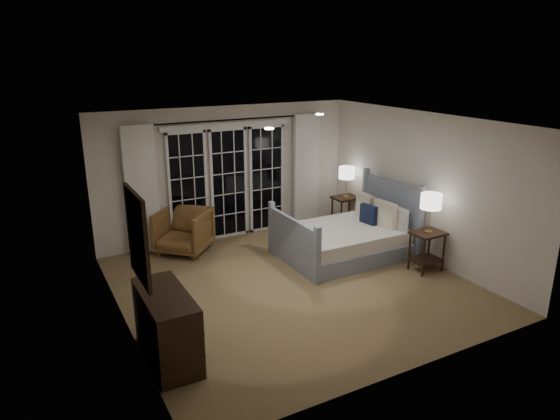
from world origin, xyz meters
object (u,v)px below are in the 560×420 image
bed (347,238)px  nightstand_left (427,245)px  lamp_right (347,173)px  lamp_left (431,202)px  dresser (167,326)px  nightstand_right (345,207)px  armchair (184,231)px

bed → nightstand_left: (0.76, -1.14, 0.12)m
lamp_right → lamp_left: bearing=-91.6°
bed → dresser: 3.98m
nightstand_right → dresser: size_ratio=0.56×
lamp_left → lamp_right: (0.06, 2.35, -0.03)m
nightstand_right → armchair: armchair is taller
bed → nightstand_right: (0.83, 1.21, 0.11)m
lamp_left → lamp_right: size_ratio=1.04×
bed → lamp_left: lamp_left is taller
nightstand_left → armchair: (-3.22, 2.65, -0.05)m
lamp_left → dresser: lamp_left is taller
lamp_right → armchair: (-3.29, 0.30, -0.75)m
nightstand_left → armchair: bearing=140.6°
nightstand_right → armchair: bearing=174.9°
lamp_left → lamp_right: bearing=88.4°
lamp_left → bed: bearing=123.8°
armchair → nightstand_left: bearing=4.5°
nightstand_left → nightstand_right: 2.35m
lamp_right → armchair: bearing=174.9°
dresser → lamp_right: bearing=31.9°
nightstand_right → lamp_left: bearing=-91.6°
lamp_right → dresser: size_ratio=0.52×
nightstand_left → armchair: size_ratio=0.77×
nightstand_left → lamp_right: size_ratio=1.08×
nightstand_left → lamp_right: (0.06, 2.35, 0.70)m
bed → dresser: size_ratio=1.79×
nightstand_right → dresser: dresser is taller
nightstand_right → dresser: bearing=-148.1°
nightstand_right → lamp_right: (0.00, -0.00, 0.71)m
nightstand_right → dresser: 5.28m
bed → armchair: bed is taller
nightstand_left → nightstand_right: nightstand_left is taller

